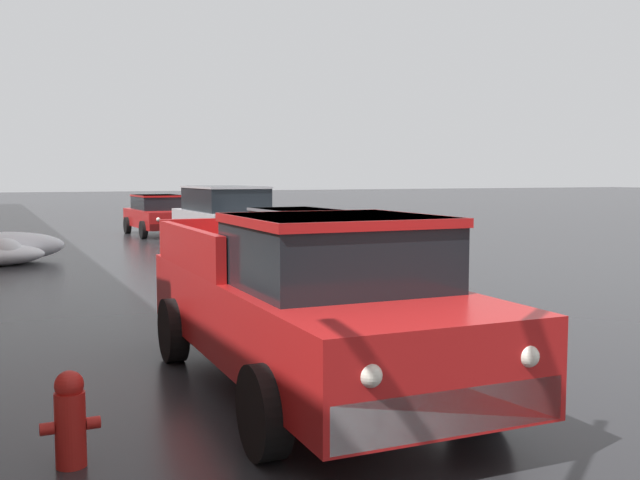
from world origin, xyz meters
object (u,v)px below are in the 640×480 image
fire_hydrant (70,419)px  sedan_red_parked_far_down_block (159,214)px  sedan_grey_parked_kerbside_close (300,242)px  pickup_truck_red_approaching_near_lane (309,302)px  suv_silver_parked_kerbside_mid (225,216)px

fire_hydrant → sedan_red_parked_far_down_block: bearing=76.1°
sedan_grey_parked_kerbside_close → sedan_red_parked_far_down_block: (-0.29, 12.10, 0.00)m
sedan_red_parked_far_down_block → sedan_grey_parked_kerbside_close: bearing=-88.6°
pickup_truck_red_approaching_near_lane → sedan_grey_parked_kerbside_close: pickup_truck_red_approaching_near_lane is taller
sedan_grey_parked_kerbside_close → fire_hydrant: size_ratio=5.67×
sedan_grey_parked_kerbside_close → fire_hydrant: 9.95m
sedan_grey_parked_kerbside_close → suv_silver_parked_kerbside_mid: bearing=88.6°
sedan_red_parked_far_down_block → fire_hydrant: 21.09m
sedan_grey_parked_kerbside_close → fire_hydrant: bearing=-122.6°
sedan_grey_parked_kerbside_close → sedan_red_parked_far_down_block: 12.10m
sedan_grey_parked_kerbside_close → pickup_truck_red_approaching_near_lane: bearing=-112.3°
sedan_grey_parked_kerbside_close → suv_silver_parked_kerbside_mid: (0.14, 5.59, 0.24)m
pickup_truck_red_approaching_near_lane → fire_hydrant: (-2.32, -0.98, -0.53)m
pickup_truck_red_approaching_near_lane → fire_hydrant: size_ratio=7.51×
suv_silver_parked_kerbside_mid → sedan_red_parked_far_down_block: suv_silver_parked_kerbside_mid is taller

